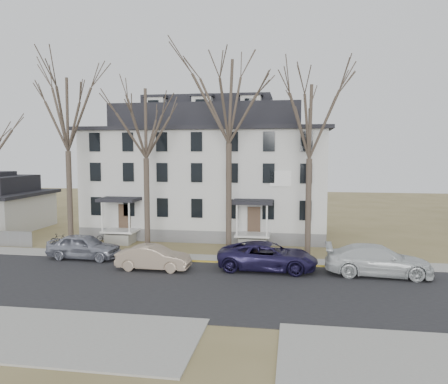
% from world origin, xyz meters
% --- Properties ---
extents(ground, '(120.00, 120.00, 0.00)m').
position_xyz_m(ground, '(0.00, 0.00, 0.00)').
color(ground, olive).
rests_on(ground, ground).
extents(main_road, '(120.00, 10.00, 0.04)m').
position_xyz_m(main_road, '(0.00, 2.00, 0.00)').
color(main_road, '#27272A').
rests_on(main_road, ground).
extents(far_sidewalk, '(120.00, 2.00, 0.08)m').
position_xyz_m(far_sidewalk, '(0.00, 8.00, 0.00)').
color(far_sidewalk, '#A09F97').
rests_on(far_sidewalk, ground).
extents(yellow_curb, '(14.00, 0.25, 0.06)m').
position_xyz_m(yellow_curb, '(5.00, 7.10, 0.00)').
color(yellow_curb, gold).
rests_on(yellow_curb, ground).
extents(boarding_house, '(20.80, 12.36, 12.05)m').
position_xyz_m(boarding_house, '(-2.00, 17.95, 5.38)').
color(boarding_house, slate).
rests_on(boarding_house, ground).
extents(tree_far_left, '(8.40, 8.40, 13.72)m').
position_xyz_m(tree_far_left, '(-11.00, 9.80, 10.34)').
color(tree_far_left, '#473B31').
rests_on(tree_far_left, ground).
extents(tree_mid_left, '(7.80, 7.80, 12.74)m').
position_xyz_m(tree_mid_left, '(-5.00, 9.80, 9.60)').
color(tree_mid_left, '#473B31').
rests_on(tree_mid_left, ground).
extents(tree_center, '(9.00, 9.00, 14.70)m').
position_xyz_m(tree_center, '(1.00, 9.80, 11.08)').
color(tree_center, '#473B31').
rests_on(tree_center, ground).
extents(tree_mid_right, '(7.80, 7.80, 12.74)m').
position_xyz_m(tree_mid_right, '(6.50, 9.80, 9.60)').
color(tree_mid_right, '#473B31').
rests_on(tree_mid_right, ground).
extents(car_silver, '(4.98, 2.17, 1.67)m').
position_xyz_m(car_silver, '(-8.41, 6.76, 0.84)').
color(car_silver, '#8E92A0').
rests_on(car_silver, ground).
extents(car_tan, '(4.49, 1.59, 1.48)m').
position_xyz_m(car_tan, '(-2.91, 4.86, 0.74)').
color(car_tan, gray).
rests_on(car_tan, ground).
extents(car_navy, '(6.11, 2.96, 1.67)m').
position_xyz_m(car_navy, '(3.98, 5.93, 0.84)').
color(car_navy, '#1E183E').
rests_on(car_navy, ground).
extents(car_white, '(6.12, 2.66, 1.75)m').
position_xyz_m(car_white, '(10.41, 5.78, 0.88)').
color(car_white, silver).
rests_on(car_white, ground).
extents(bicycle_left, '(1.56, 0.64, 0.80)m').
position_xyz_m(bicycle_left, '(-9.27, 12.12, 0.40)').
color(bicycle_left, black).
rests_on(bicycle_left, ground).
extents(bicycle_right, '(1.54, 0.57, 0.91)m').
position_xyz_m(bicycle_right, '(-12.24, 10.33, 0.45)').
color(bicycle_right, black).
rests_on(bicycle_right, ground).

